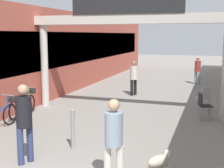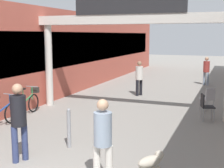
{
  "view_description": "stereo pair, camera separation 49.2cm",
  "coord_description": "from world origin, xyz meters",
  "px_view_note": "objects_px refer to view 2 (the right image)",
  "views": [
    {
      "loc": [
        2.94,
        -3.57,
        2.8
      ],
      "look_at": [
        0.0,
        5.4,
        1.3
      ],
      "focal_mm": 50.0,
      "sensor_mm": 36.0,
      "label": 1
    },
    {
      "loc": [
        3.4,
        -3.4,
        2.8
      ],
      "look_at": [
        0.0,
        5.4,
        1.3
      ],
      "focal_mm": 50.0,
      "sensor_mm": 36.0,
      "label": 2
    }
  ],
  "objects_px": {
    "bicycle_blue_third": "(3,113)",
    "bollard_post_metal": "(69,128)",
    "pedestrian_elderly_walking": "(206,69)",
    "dog_on_leash": "(151,161)",
    "cafe_chair_black_nearer": "(205,105)",
    "pedestrian_with_dog": "(103,136)",
    "pedestrian_carrying_crate": "(139,76)",
    "pedestrian_companion": "(19,117)",
    "bicycle_green_farthest": "(27,103)",
    "cafe_chair_aluminium_farther": "(209,97)"
  },
  "relations": [
    {
      "from": "pedestrian_with_dog",
      "to": "cafe_chair_aluminium_farther",
      "type": "xyz_separation_m",
      "value": [
        1.43,
        6.54,
        -0.39
      ]
    },
    {
      "from": "pedestrian_with_dog",
      "to": "pedestrian_companion",
      "type": "relative_size",
      "value": 0.93
    },
    {
      "from": "cafe_chair_black_nearer",
      "to": "pedestrian_elderly_walking",
      "type": "bearing_deg",
      "value": 94.35
    },
    {
      "from": "cafe_chair_black_nearer",
      "to": "bicycle_blue_third",
      "type": "bearing_deg",
      "value": -152.95
    },
    {
      "from": "bicycle_blue_third",
      "to": "bollard_post_metal",
      "type": "relative_size",
      "value": 1.69
    },
    {
      "from": "pedestrian_carrying_crate",
      "to": "bicycle_blue_third",
      "type": "distance_m",
      "value": 6.79
    },
    {
      "from": "bicycle_green_farthest",
      "to": "cafe_chair_black_nearer",
      "type": "distance_m",
      "value": 6.08
    },
    {
      "from": "pedestrian_elderly_walking",
      "to": "cafe_chair_black_nearer",
      "type": "distance_m",
      "value": 7.66
    },
    {
      "from": "bicycle_green_farthest",
      "to": "bollard_post_metal",
      "type": "relative_size",
      "value": 1.69
    },
    {
      "from": "bicycle_green_farthest",
      "to": "bollard_post_metal",
      "type": "bearing_deg",
      "value": -38.32
    },
    {
      "from": "cafe_chair_black_nearer",
      "to": "cafe_chair_aluminium_farther",
      "type": "relative_size",
      "value": 1.0
    },
    {
      "from": "bicycle_green_farthest",
      "to": "dog_on_leash",
      "type": "bearing_deg",
      "value": -30.59
    },
    {
      "from": "pedestrian_with_dog",
      "to": "bollard_post_metal",
      "type": "relative_size",
      "value": 1.64
    },
    {
      "from": "pedestrian_elderly_walking",
      "to": "bollard_post_metal",
      "type": "distance_m",
      "value": 11.65
    },
    {
      "from": "pedestrian_companion",
      "to": "pedestrian_carrying_crate",
      "type": "relative_size",
      "value": 1.1
    },
    {
      "from": "pedestrian_with_dog",
      "to": "cafe_chair_black_nearer",
      "type": "bearing_deg",
      "value": 74.79
    },
    {
      "from": "dog_on_leash",
      "to": "pedestrian_with_dog",
      "type": "bearing_deg",
      "value": -137.11
    },
    {
      "from": "pedestrian_with_dog",
      "to": "bollard_post_metal",
      "type": "bearing_deg",
      "value": 136.15
    },
    {
      "from": "pedestrian_companion",
      "to": "bicycle_blue_third",
      "type": "relative_size",
      "value": 1.04
    },
    {
      "from": "pedestrian_elderly_walking",
      "to": "cafe_chair_aluminium_farther",
      "type": "xyz_separation_m",
      "value": [
        0.59,
        -6.34,
        -0.35
      ]
    },
    {
      "from": "pedestrian_companion",
      "to": "dog_on_leash",
      "type": "height_order",
      "value": "pedestrian_companion"
    },
    {
      "from": "bicycle_blue_third",
      "to": "cafe_chair_black_nearer",
      "type": "height_order",
      "value": "bicycle_blue_third"
    },
    {
      "from": "bicycle_green_farthest",
      "to": "cafe_chair_black_nearer",
      "type": "bearing_deg",
      "value": 13.63
    },
    {
      "from": "pedestrian_elderly_walking",
      "to": "bollard_post_metal",
      "type": "height_order",
      "value": "pedestrian_elderly_walking"
    },
    {
      "from": "pedestrian_carrying_crate",
      "to": "cafe_chair_aluminium_farther",
      "type": "height_order",
      "value": "pedestrian_carrying_crate"
    },
    {
      "from": "bicycle_green_farthest",
      "to": "pedestrian_elderly_walking",
      "type": "bearing_deg",
      "value": 59.55
    },
    {
      "from": "pedestrian_companion",
      "to": "cafe_chair_black_nearer",
      "type": "height_order",
      "value": "pedestrian_companion"
    },
    {
      "from": "pedestrian_companion",
      "to": "bollard_post_metal",
      "type": "height_order",
      "value": "pedestrian_companion"
    },
    {
      "from": "bollard_post_metal",
      "to": "cafe_chair_aluminium_farther",
      "type": "distance_m",
      "value": 5.87
    },
    {
      "from": "pedestrian_elderly_walking",
      "to": "dog_on_leash",
      "type": "height_order",
      "value": "pedestrian_elderly_walking"
    },
    {
      "from": "pedestrian_elderly_walking",
      "to": "bicycle_green_farthest",
      "type": "xyz_separation_m",
      "value": [
        -5.33,
        -9.07,
        -0.46
      ]
    },
    {
      "from": "pedestrian_with_dog",
      "to": "dog_on_leash",
      "type": "relative_size",
      "value": 2.56
    },
    {
      "from": "bicycle_blue_third",
      "to": "cafe_chair_aluminium_farther",
      "type": "height_order",
      "value": "bicycle_blue_third"
    },
    {
      "from": "dog_on_leash",
      "to": "bicycle_green_farthest",
      "type": "height_order",
      "value": "bicycle_green_farthest"
    },
    {
      "from": "pedestrian_elderly_walking",
      "to": "pedestrian_companion",
      "type": "bearing_deg",
      "value": -103.38
    },
    {
      "from": "pedestrian_elderly_walking",
      "to": "bicycle_green_farthest",
      "type": "distance_m",
      "value": 10.53
    },
    {
      "from": "pedestrian_elderly_walking",
      "to": "cafe_chair_black_nearer",
      "type": "xyz_separation_m",
      "value": [
        0.58,
        -7.63,
        -0.35
      ]
    },
    {
      "from": "pedestrian_elderly_walking",
      "to": "dog_on_leash",
      "type": "relative_size",
      "value": 2.46
    },
    {
      "from": "bicycle_green_farthest",
      "to": "cafe_chair_aluminium_farther",
      "type": "relative_size",
      "value": 1.9
    },
    {
      "from": "pedestrian_elderly_walking",
      "to": "bollard_post_metal",
      "type": "relative_size",
      "value": 1.57
    },
    {
      "from": "dog_on_leash",
      "to": "bicycle_blue_third",
      "type": "xyz_separation_m",
      "value": [
        -5.06,
        1.61,
        0.15
      ]
    },
    {
      "from": "cafe_chair_aluminium_farther",
      "to": "pedestrian_with_dog",
      "type": "bearing_deg",
      "value": -102.35
    },
    {
      "from": "pedestrian_with_dog",
      "to": "pedestrian_carrying_crate",
      "type": "distance_m",
      "value": 8.8
    },
    {
      "from": "dog_on_leash",
      "to": "bollard_post_metal",
      "type": "bearing_deg",
      "value": 161.44
    },
    {
      "from": "pedestrian_elderly_walking",
      "to": "cafe_chair_black_nearer",
      "type": "relative_size",
      "value": 1.77
    },
    {
      "from": "pedestrian_carrying_crate",
      "to": "cafe_chair_black_nearer",
      "type": "bearing_deg",
      "value": -46.28
    },
    {
      "from": "pedestrian_companion",
      "to": "bicycle_green_farthest",
      "type": "bearing_deg",
      "value": 124.01
    },
    {
      "from": "dog_on_leash",
      "to": "bollard_post_metal",
      "type": "relative_size",
      "value": 0.64
    },
    {
      "from": "bollard_post_metal",
      "to": "cafe_chair_black_nearer",
      "type": "distance_m",
      "value": 4.79
    },
    {
      "from": "pedestrian_carrying_crate",
      "to": "cafe_chair_black_nearer",
      "type": "xyz_separation_m",
      "value": [
        3.22,
        -3.37,
        -0.37
      ]
    }
  ]
}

